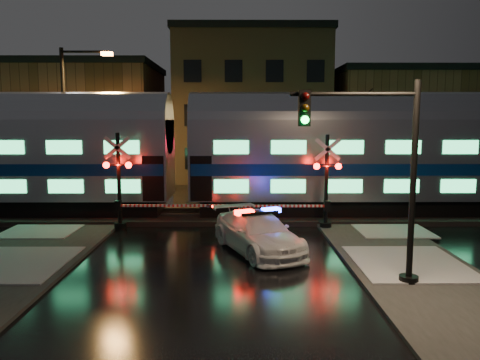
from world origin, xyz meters
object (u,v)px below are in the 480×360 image
(crossing_signal_left, at_px, (127,190))
(streetlight, at_px, (70,115))
(police_car, at_px, (258,233))
(traffic_light, at_px, (381,179))
(crossing_signal_right, at_px, (319,191))

(crossing_signal_left, distance_m, streetlight, 8.84)
(police_car, xyz_separation_m, traffic_light, (3.32, -3.62, 2.42))
(crossing_signal_left, relative_size, streetlight, 0.68)
(crossing_signal_left, bearing_deg, streetlight, 125.21)
(crossing_signal_right, height_order, streetlight, streetlight)
(crossing_signal_left, bearing_deg, police_car, -31.93)
(police_car, xyz_separation_m, crossing_signal_left, (-5.58, 3.47, 1.05))
(crossing_signal_left, distance_m, traffic_light, 11.46)
(traffic_light, relative_size, streetlight, 0.67)
(police_car, distance_m, crossing_signal_right, 4.58)
(police_car, height_order, crossing_signal_left, crossing_signal_left)
(streetlight, bearing_deg, police_car, -44.63)
(crossing_signal_right, bearing_deg, streetlight, 152.94)
(police_car, bearing_deg, crossing_signal_right, 28.14)
(police_car, height_order, crossing_signal_right, crossing_signal_right)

